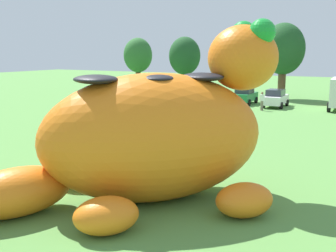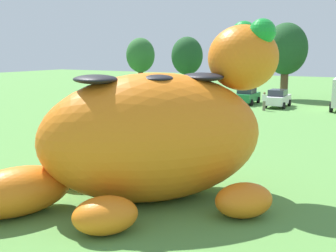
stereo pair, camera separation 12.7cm
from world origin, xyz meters
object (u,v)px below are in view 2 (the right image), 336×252
(car_blue, at_px, (210,93))
(spectator_mid_field, at_px, (264,101))
(giant_inflatable_creature, at_px, (154,135))
(car_white, at_px, (278,98))
(spectator_by_cars, at_px, (205,111))
(car_black, at_px, (177,92))
(car_green, at_px, (247,96))

(car_blue, distance_m, spectator_mid_field, 8.40)
(giant_inflatable_creature, relative_size, car_white, 2.94)
(car_white, xyz_separation_m, spectator_mid_field, (-0.44, -3.07, -0.01))
(spectator_mid_field, xyz_separation_m, spectator_by_cars, (-2.17, -8.22, 0.00))
(giant_inflatable_creature, xyz_separation_m, spectator_mid_field, (-3.37, 24.81, -1.56))
(car_white, bearing_deg, car_black, 178.52)
(car_green, bearing_deg, spectator_by_cars, -86.12)
(giant_inflatable_creature, height_order, spectator_mid_field, giant_inflatable_creature)
(car_white, bearing_deg, giant_inflatable_creature, -83.99)
(car_black, bearing_deg, spectator_by_cars, -53.06)
(giant_inflatable_creature, relative_size, spectator_mid_field, 7.12)
(car_green, relative_size, spectator_by_cars, 2.43)
(car_green, bearing_deg, car_blue, 175.41)
(car_black, relative_size, spectator_by_cars, 2.44)
(car_black, distance_m, car_blue, 3.74)
(car_black, height_order, car_green, same)
(spectator_mid_field, distance_m, spectator_by_cars, 8.50)
(car_white, distance_m, spectator_by_cars, 11.59)
(car_black, relative_size, car_green, 1.00)
(giant_inflatable_creature, height_order, spectator_by_cars, giant_inflatable_creature)
(car_black, xyz_separation_m, car_blue, (3.63, 0.89, 0.00))
(car_white, distance_m, spectator_mid_field, 3.10)
(giant_inflatable_creature, distance_m, car_black, 31.60)
(giant_inflatable_creature, bearing_deg, car_blue, 110.07)
(spectator_mid_field, bearing_deg, car_blue, 149.61)
(car_green, relative_size, spectator_mid_field, 2.43)
(car_black, relative_size, car_blue, 1.01)
(giant_inflatable_creature, distance_m, car_white, 28.07)
(car_blue, bearing_deg, spectator_mid_field, -30.39)
(giant_inflatable_creature, relative_size, car_blue, 2.95)
(car_blue, xyz_separation_m, spectator_mid_field, (7.25, -4.25, -0.01))
(giant_inflatable_creature, relative_size, spectator_by_cars, 7.12)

